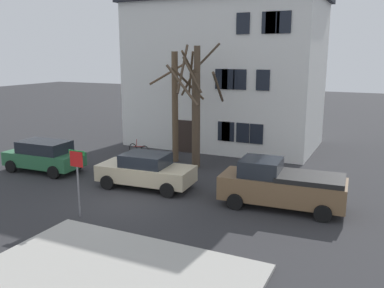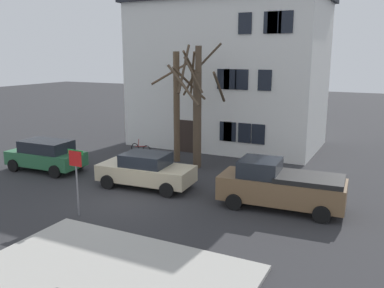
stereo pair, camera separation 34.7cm
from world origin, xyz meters
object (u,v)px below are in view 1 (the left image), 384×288
Objects in this scene: street_sign_pole at (77,171)px; bicycle_leaning at (139,150)px; tree_bare_near at (177,101)px; pickup_truck_brown at (281,185)px; building_main at (225,59)px; tree_bare_mid at (197,104)px; car_green_wagon at (44,155)px; tree_bare_far at (195,115)px; car_beige_sedan at (146,170)px.

street_sign_pole is 1.55× the size of bicycle_leaning.
tree_bare_near reaches higher than pickup_truck_brown.
building_main is 2.01× the size of tree_bare_near.
pickup_truck_brown is at bearing -26.34° from bicycle_leaning.
car_green_wagon is at bearing -147.99° from tree_bare_mid.
bicycle_leaning is at bearing 62.59° from car_green_wagon.
street_sign_pole is (6.05, -4.25, 1.00)m from car_green_wagon.
tree_bare_near reaches higher than street_sign_pole.
tree_bare_far is at bearing 29.95° from car_green_wagon.
tree_bare_mid is 1.01× the size of tree_bare_far.
bicycle_leaning is (-3.34, 9.47, -1.51)m from street_sign_pole.
car_green_wagon is (-5.54, -5.04, -2.70)m from tree_bare_near.
pickup_truck_brown is at bearing -34.40° from tree_bare_far.
street_sign_pole reaches higher than car_beige_sedan.
building_main is 15.65m from street_sign_pole.
car_beige_sedan is at bearing -79.43° from tree_bare_near.
pickup_truck_brown is at bearing -58.10° from building_main.
building_main is at bearing 82.81° from tree_bare_near.
tree_bare_far is at bearing 145.60° from pickup_truck_brown.
tree_bare_mid is 5.49m from bicycle_leaning.
building_main is 1.89× the size of tree_bare_mid.
car_beige_sedan is at bearing -97.89° from tree_bare_mid.
tree_bare_far is (1.61, -0.92, -0.56)m from tree_bare_near.
tree_bare_near is 1.67m from tree_bare_mid.
car_green_wagon is 0.92× the size of car_beige_sedan.
bicycle_leaning is at bearing -122.27° from building_main.
tree_bare_mid reaches higher than tree_bare_far.
car_green_wagon is 6.48m from car_beige_sedan.
tree_bare_near reaches higher than car_beige_sedan.
car_green_wagon is at bearing -150.05° from tree_bare_far.
building_main reaches higher than bicycle_leaning.
car_beige_sedan is (-0.67, -4.13, -2.18)m from tree_bare_far.
street_sign_pole reaches higher than pickup_truck_brown.
tree_bare_mid is at bearing 99.91° from tree_bare_far.
building_main is 2.51× the size of pickup_truck_brown.
building_main reaches higher than tree_bare_far.
street_sign_pole is at bearing -95.82° from car_beige_sedan.
tree_bare_mid reaches higher than car_beige_sedan.
bicycle_leaning is at bearing 166.06° from tree_bare_far.
car_beige_sedan is at bearing -178.51° from pickup_truck_brown.
car_green_wagon is at bearing -117.41° from bicycle_leaning.
street_sign_pole is (-1.05, -8.69, -1.69)m from tree_bare_mid.
pickup_truck_brown reaches higher than bicycle_leaning.
tree_bare_mid is 1.33× the size of pickup_truck_brown.
car_beige_sedan is 6.47m from bicycle_leaning.
tree_bare_far is at bearing -80.09° from tree_bare_mid.
car_beige_sedan is 0.91× the size of pickup_truck_brown.
tree_bare_far reaches higher than street_sign_pole.
bicycle_leaning is (2.71, 5.22, -0.51)m from car_green_wagon.
tree_bare_far is 1.44× the size of car_beige_sedan.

